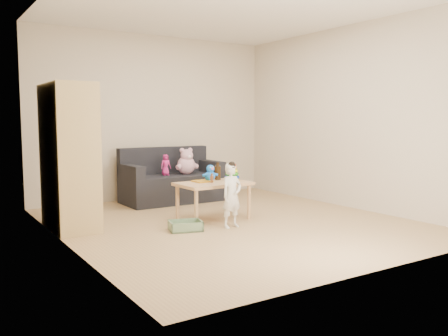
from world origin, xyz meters
TOP-DOWN VIEW (x-y plane):
  - room at (0.00, 0.00)m, footprint 4.50×4.50m
  - wardrobe at (-1.76, 0.74)m, footprint 0.46×0.93m
  - sofa at (0.05, 1.73)m, footprint 1.50×0.76m
  - play_table at (-0.10, 0.27)m, footprint 0.92×0.60m
  - storage_bin at (-0.69, -0.08)m, footprint 0.43×0.37m
  - toddler at (-0.16, -0.24)m, footprint 0.29×0.21m
  - pink_bear at (0.27, 1.68)m, footprint 0.36×0.33m
  - doll at (-0.08, 1.69)m, footprint 0.16×0.11m
  - ring_stacker at (0.21, 0.30)m, footprint 0.20×0.20m
  - brown_bottle at (0.09, 0.46)m, footprint 0.08×0.08m
  - blue_plush at (-0.07, 0.40)m, footprint 0.21×0.19m
  - wooden_figure at (-0.13, 0.24)m, footprint 0.05×0.04m
  - yellow_book at (-0.19, 0.39)m, footprint 0.22×0.22m

SIDE VIEW (x-z plane):
  - storage_bin at x=-0.69m, z-range 0.00..0.11m
  - sofa at x=0.05m, z-range 0.00..0.42m
  - play_table at x=-0.10m, z-range 0.00..0.47m
  - toddler at x=-0.16m, z-range 0.00..0.74m
  - yellow_book at x=-0.19m, z-range 0.47..0.49m
  - wooden_figure at x=-0.13m, z-range 0.47..0.59m
  - ring_stacker at x=0.21m, z-range 0.45..0.67m
  - brown_bottle at x=0.09m, z-range 0.46..0.69m
  - doll at x=-0.08m, z-range 0.42..0.74m
  - blue_plush at x=-0.07m, z-range 0.47..0.69m
  - pink_bear at x=0.27m, z-range 0.42..0.77m
  - wardrobe at x=-1.76m, z-range 0.00..1.67m
  - room at x=0.00m, z-range -0.95..3.55m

